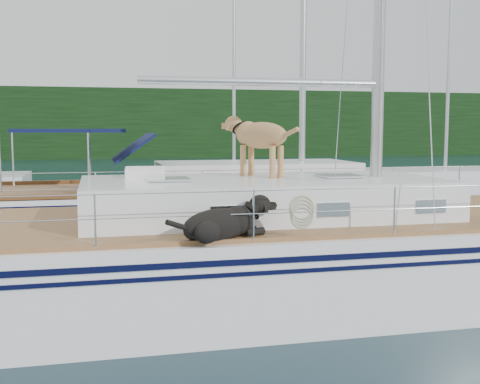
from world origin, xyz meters
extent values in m
plane|color=black|center=(0.00, 0.00, 0.00)|extent=(120.00, 120.00, 0.00)
cube|color=black|center=(0.00, 45.00, 3.00)|extent=(90.00, 3.00, 6.00)
cube|color=#595147|center=(0.00, 46.20, 0.60)|extent=(92.00, 1.00, 1.20)
cube|color=white|center=(0.00, 0.00, 0.50)|extent=(12.00, 3.80, 1.40)
cube|color=olive|center=(0.00, 0.00, 1.23)|extent=(11.52, 3.50, 0.06)
cube|color=white|center=(0.80, 0.00, 1.54)|extent=(5.20, 2.50, 0.55)
cylinder|color=silver|center=(0.80, 0.00, 3.21)|extent=(3.60, 0.12, 0.12)
cylinder|color=silver|center=(0.00, -1.75, 1.82)|extent=(10.56, 0.01, 0.01)
cylinder|color=silver|center=(0.00, 1.75, 1.82)|extent=(10.56, 0.01, 0.01)
cube|color=#1B28AC|center=(-1.01, 1.23, 1.29)|extent=(0.90, 0.80, 0.06)
cube|color=white|center=(-0.87, 0.61, 1.88)|extent=(0.61, 0.52, 0.15)
torus|color=beige|center=(0.77, -1.83, 1.62)|extent=(0.40, 0.19, 0.38)
cube|color=white|center=(1.06, 5.89, 0.45)|extent=(11.00, 3.50, 1.30)
cube|color=olive|center=(1.06, 5.89, 1.10)|extent=(10.56, 3.29, 0.06)
cube|color=white|center=(2.26, 5.89, 1.45)|extent=(4.80, 2.30, 0.55)
cube|color=#0F1940|center=(-2.14, 5.89, 2.50)|extent=(2.40, 2.30, 0.08)
cube|color=white|center=(4.00, 16.00, 0.40)|extent=(7.20, 3.00, 1.10)
cylinder|color=silver|center=(4.00, 16.00, 6.00)|extent=(0.14, 0.14, 11.00)
cube|color=white|center=(12.00, 13.00, 0.40)|extent=(6.40, 3.00, 1.10)
cylinder|color=silver|center=(12.00, 13.00, 6.00)|extent=(0.14, 0.14, 11.00)
camera|label=1|loc=(-1.56, -8.47, 2.54)|focal=45.00mm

